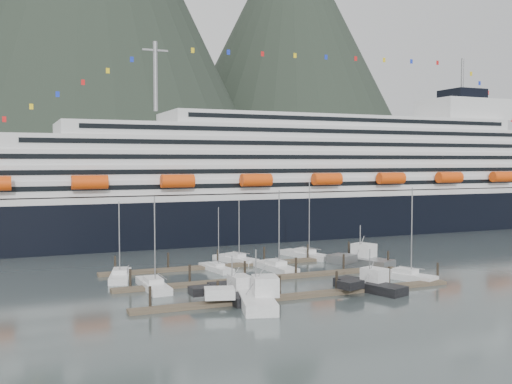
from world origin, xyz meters
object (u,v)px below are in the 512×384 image
(sailboat_f, at_px, (235,260))
(sailboat_b, at_px, (153,286))
(sailboat_g, at_px, (305,255))
(trawler_a, at_px, (231,292))
(trawler_e, at_px, (360,260))
(sailboat_c, at_px, (276,268))
(sailboat_e, at_px, (216,268))
(trawler_b, at_px, (255,298))
(sailboat_h, at_px, (406,277))
(sailboat_a, at_px, (120,277))
(trawler_d, at_px, (369,285))
(cruise_ship, at_px, (309,187))

(sailboat_f, bearing_deg, sailboat_b, 108.90)
(sailboat_g, xyz_separation_m, trawler_a, (-25.21, -26.71, 0.40))
(sailboat_g, distance_m, trawler_a, 36.73)
(sailboat_b, xyz_separation_m, trawler_a, (8.47, -9.92, 0.40))
(trawler_e, bearing_deg, trawler_a, 92.49)
(sailboat_g, bearing_deg, sailboat_b, 100.35)
(sailboat_c, distance_m, sailboat_e, 10.20)
(trawler_b, bearing_deg, sailboat_h, -61.75)
(sailboat_a, bearing_deg, sailboat_b, -146.23)
(trawler_b, relative_size, trawler_e, 1.01)
(trawler_a, relative_size, trawler_d, 1.01)
(trawler_e, bearing_deg, sailboat_g, -1.05)
(sailboat_e, relative_size, trawler_e, 0.88)
(cruise_ship, height_order, sailboat_c, cruise_ship)
(sailboat_b, xyz_separation_m, sailboat_g, (33.68, 16.79, 0.00))
(sailboat_c, relative_size, trawler_a, 1.23)
(sailboat_g, relative_size, trawler_a, 1.30)
(trawler_b, bearing_deg, sailboat_f, -1.43)
(sailboat_g, xyz_separation_m, sailboat_h, (4.82, -25.20, 0.01))
(sailboat_e, height_order, sailboat_h, sailboat_h)
(sailboat_b, height_order, trawler_b, sailboat_b)
(sailboat_f, relative_size, trawler_a, 1.03)
(sailboat_a, bearing_deg, trawler_a, -134.18)
(trawler_e, bearing_deg, trawler_d, 127.06)
(cruise_ship, height_order, sailboat_e, cruise_ship)
(trawler_b, relative_size, trawler_d, 1.12)
(sailboat_c, distance_m, sailboat_h, 21.72)
(sailboat_g, relative_size, trawler_d, 1.30)
(sailboat_e, relative_size, trawler_d, 0.97)
(sailboat_g, bearing_deg, trawler_a, 120.51)
(sailboat_a, bearing_deg, sailboat_g, -63.98)
(sailboat_h, height_order, trawler_e, sailboat_h)
(sailboat_a, bearing_deg, sailboat_c, -81.33)
(sailboat_b, relative_size, trawler_d, 1.22)
(cruise_ship, bearing_deg, trawler_e, -106.94)
(trawler_a, bearing_deg, trawler_d, -100.54)
(sailboat_a, height_order, sailboat_g, sailboat_g)
(sailboat_g, bearing_deg, cruise_ship, -44.83)
(trawler_a, bearing_deg, trawler_e, -64.63)
(sailboat_a, height_order, trawler_e, sailboat_a)
(sailboat_f, bearing_deg, sailboat_a, 86.98)
(sailboat_e, xyz_separation_m, trawler_d, (15.27, -23.45, 0.47))
(cruise_ship, height_order, trawler_b, cruise_ship)
(sailboat_b, relative_size, trawler_b, 1.09)
(sailboat_f, height_order, trawler_e, sailboat_f)
(trawler_e, bearing_deg, sailboat_h, 155.40)
(sailboat_g, height_order, trawler_a, sailboat_g)
(cruise_ship, height_order, trawler_a, cruise_ship)
(sailboat_g, bearing_deg, trawler_d, 154.04)
(trawler_b, bearing_deg, trawler_d, -69.11)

